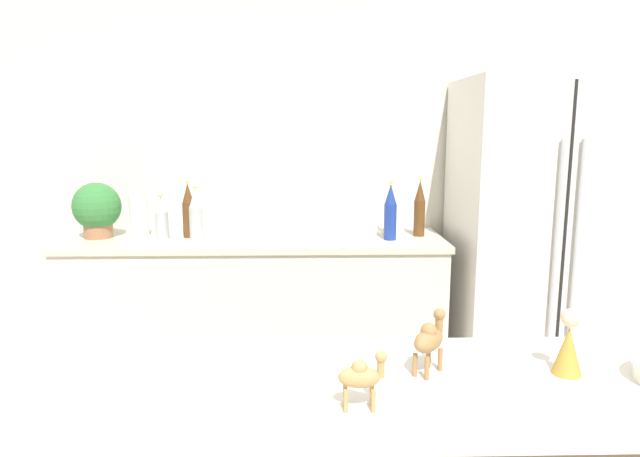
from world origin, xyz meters
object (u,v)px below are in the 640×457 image
object	(u,v)px
camel_figurine	(361,376)
wise_man_figurine_crimson	(568,346)
back_bottle_0	(162,218)
back_bottle_1	(188,211)
back_bottle_5	(196,215)
camel_figurine_second	(430,338)
back_bottle_4	(420,209)
back_bottle_2	(390,211)
refrigerator	(534,242)
paper_towel_roll	(139,216)
potted_plant	(97,208)
back_bottle_3	(390,212)

from	to	relation	value
camel_figurine	wise_man_figurine_crimson	world-z (taller)	wise_man_figurine_crimson
back_bottle_0	back_bottle_1	size ratio (longest dim) A/B	0.78
back_bottle_5	camel_figurine_second	distance (m)	2.10
back_bottle_1	back_bottle_4	size ratio (longest dim) A/B	0.96
camel_figurine_second	back_bottle_2	bearing A→B (deg)	84.14
refrigerator	camel_figurine_second	size ratio (longest dim) A/B	13.00
back_bottle_2	camel_figurine_second	distance (m)	2.07
paper_towel_roll	camel_figurine_second	distance (m)	2.33
potted_plant	back_bottle_2	bearing A→B (deg)	2.60
paper_towel_roll	back_bottle_3	world-z (taller)	back_bottle_3
potted_plant	back_bottle_1	bearing A→B (deg)	0.55
camel_figurine_second	back_bottle_1	bearing A→B (deg)	115.02
back_bottle_2	camel_figurine_second	xyz separation A→B (m)	(-0.21, -2.06, 0.02)
potted_plant	wise_man_figurine_crimson	world-z (taller)	potted_plant
refrigerator	back_bottle_0	xyz separation A→B (m)	(-2.07, 0.05, 0.14)
back_bottle_5	camel_figurine	bearing A→B (deg)	-71.14
paper_towel_roll	back_bottle_1	bearing A→B (deg)	-1.65
back_bottle_0	potted_plant	bearing A→B (deg)	175.06
wise_man_figurine_crimson	potted_plant	bearing A→B (deg)	130.97
refrigerator	back_bottle_2	xyz separation A→B (m)	(-0.79, 0.16, 0.16)
refrigerator	paper_towel_roll	distance (m)	2.21
camel_figurine_second	wise_man_figurine_crimson	distance (m)	0.30
back_bottle_2	camel_figurine_second	bearing A→B (deg)	-95.86
back_bottle_3	back_bottle_5	distance (m)	1.06
back_bottle_2	camel_figurine	world-z (taller)	back_bottle_2
paper_towel_roll	wise_man_figurine_crimson	bearing A→B (deg)	-53.12
refrigerator	back_bottle_4	distance (m)	0.66
back_bottle_5	wise_man_figurine_crimson	world-z (taller)	back_bottle_5
refrigerator	wise_man_figurine_crimson	size ratio (longest dim) A/B	11.94
paper_towel_roll	back_bottle_2	xyz separation A→B (m)	(1.42, 0.06, 0.02)
potted_plant	camel_figurine	size ratio (longest dim) A/B	2.63
refrigerator	back_bottle_4	bearing A→B (deg)	171.92
back_bottle_5	back_bottle_2	bearing A→B (deg)	7.85
camel_figurine_second	wise_man_figurine_crimson	xyz separation A→B (m)	(0.30, -0.01, -0.02)
back_bottle_1	camel_figurine	xyz separation A→B (m)	(0.76, -2.15, -0.00)
refrigerator	back_bottle_3	size ratio (longest dim) A/B	5.64
refrigerator	back_bottle_4	xyz separation A→B (m)	(-0.63, 0.09, 0.18)
paper_towel_roll	camel_figurine	distance (m)	2.39
back_bottle_2	back_bottle_4	size ratio (longest dim) A/B	0.88
back_bottle_4	camel_figurine	distance (m)	2.22
refrigerator	camel_figurine	distance (m)	2.37
refrigerator	back_bottle_3	xyz separation A→B (m)	(-0.81, -0.01, 0.17)
wise_man_figurine_crimson	refrigerator	bearing A→B (deg)	69.93
paper_towel_roll	back_bottle_3	bearing A→B (deg)	-4.41
potted_plant	back_bottle_3	world-z (taller)	back_bottle_3
potted_plant	refrigerator	bearing A→B (deg)	-1.92
back_bottle_5	camel_figurine_second	bearing A→B (deg)	-65.46
back_bottle_0	refrigerator	bearing A→B (deg)	-1.39
back_bottle_0	wise_man_figurine_crimson	world-z (taller)	back_bottle_0
paper_towel_roll	refrigerator	bearing A→B (deg)	-2.45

